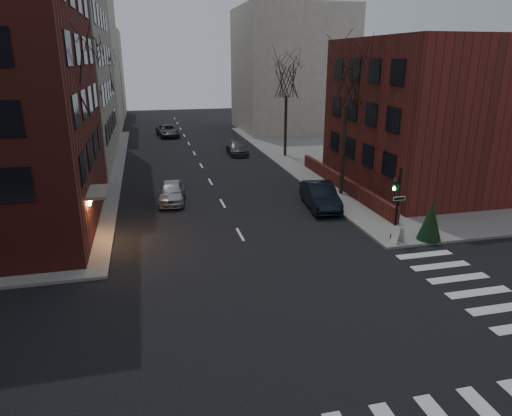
{
  "coord_description": "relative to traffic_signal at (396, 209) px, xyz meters",
  "views": [
    {
      "loc": [
        -4.8,
        -11.79,
        9.59
      ],
      "look_at": [
        0.59,
        10.57,
        2.0
      ],
      "focal_mm": 32.0,
      "sensor_mm": 36.0,
      "label": 1
    }
  ],
  "objects": [
    {
      "name": "ground",
      "position": [
        -7.94,
        -8.99,
        -1.91
      ],
      "size": [
        160.0,
        160.0,
        0.0
      ],
      "primitive_type": "plane",
      "color": "black",
      "rests_on": "ground"
    },
    {
      "name": "sidewalk_far_right",
      "position": [
        21.06,
        21.01,
        -1.83
      ],
      "size": [
        44.0,
        44.0,
        0.15
      ],
      "primitive_type": "cube",
      "color": "gray",
      "rests_on": "ground"
    },
    {
      "name": "building_right_brick",
      "position": [
        8.56,
        10.01,
        3.59
      ],
      "size": [
        12.0,
        14.0,
        11.0
      ],
      "primitive_type": "cube",
      "color": "maroon",
      "rests_on": "ground"
    },
    {
      "name": "low_wall_right",
      "position": [
        1.36,
        10.01,
        -1.26
      ],
      "size": [
        0.35,
        16.0,
        1.0
      ],
      "primitive_type": "cube",
      "color": "maroon",
      "rests_on": "sidewalk_far_right"
    },
    {
      "name": "building_distant_la",
      "position": [
        -22.94,
        46.01,
        7.09
      ],
      "size": [
        14.0,
        16.0,
        18.0
      ],
      "primitive_type": "cube",
      "color": "beige",
      "rests_on": "ground"
    },
    {
      "name": "building_distant_ra",
      "position": [
        7.06,
        41.01,
        6.09
      ],
      "size": [
        14.0,
        14.0,
        16.0
      ],
      "primitive_type": "cube",
      "color": "beige",
      "rests_on": "ground"
    },
    {
      "name": "building_distant_lb",
      "position": [
        -20.94,
        63.01,
        5.09
      ],
      "size": [
        10.0,
        12.0,
        14.0
      ],
      "primitive_type": "cube",
      "color": "beige",
      "rests_on": "ground"
    },
    {
      "name": "traffic_signal",
      "position": [
        0.0,
        0.0,
        0.0
      ],
      "size": [
        0.76,
        0.44,
        4.0
      ],
      "color": "black",
      "rests_on": "sidewalk_far_right"
    },
    {
      "name": "tree_left_a",
      "position": [
        -16.74,
        5.01,
        6.56
      ],
      "size": [
        4.18,
        4.18,
        10.26
      ],
      "color": "#2D231C",
      "rests_on": "sidewalk_far_left"
    },
    {
      "name": "tree_left_b",
      "position": [
        -16.74,
        17.01,
        7.0
      ],
      "size": [
        4.4,
        4.4,
        10.8
      ],
      "color": "#2D231C",
      "rests_on": "sidewalk_far_left"
    },
    {
      "name": "tree_left_c",
      "position": [
        -16.74,
        31.01,
        6.12
      ],
      "size": [
        3.96,
        3.96,
        9.72
      ],
      "color": "#2D231C",
      "rests_on": "sidewalk_far_left"
    },
    {
      "name": "tree_right_a",
      "position": [
        0.86,
        9.01,
        6.12
      ],
      "size": [
        3.96,
        3.96,
        9.72
      ],
      "color": "#2D231C",
      "rests_on": "sidewalk_far_right"
    },
    {
      "name": "tree_right_b",
      "position": [
        0.86,
        23.01,
        5.68
      ],
      "size": [
        3.74,
        3.74,
        9.18
      ],
      "color": "#2D231C",
      "rests_on": "sidewalk_far_right"
    },
    {
      "name": "streetlamp_near",
      "position": [
        -16.14,
        13.01,
        2.33
      ],
      "size": [
        0.36,
        0.36,
        6.28
      ],
      "color": "black",
      "rests_on": "sidewalk_far_left"
    },
    {
      "name": "streetlamp_far",
      "position": [
        -16.14,
        33.01,
        2.33
      ],
      "size": [
        0.36,
        0.36,
        6.28
      ],
      "color": "black",
      "rests_on": "sidewalk_far_left"
    },
    {
      "name": "parked_sedan",
      "position": [
        -1.74,
        6.56,
        -1.07
      ],
      "size": [
        2.34,
        5.26,
        1.68
      ],
      "primitive_type": "imported",
      "rotation": [
        0.0,
        0.0,
        -0.11
      ],
      "color": "black",
      "rests_on": "ground"
    },
    {
      "name": "car_lane_silver",
      "position": [
        -11.32,
        10.14,
        -1.16
      ],
      "size": [
        2.25,
        4.55,
        1.49
      ],
      "primitive_type": "imported",
      "rotation": [
        0.0,
        0.0,
        -0.12
      ],
      "color": "#A8A7AD",
      "rests_on": "ground"
    },
    {
      "name": "car_lane_gray",
      "position": [
        -3.6,
        25.5,
        -1.23
      ],
      "size": [
        2.04,
        4.73,
        1.36
      ],
      "primitive_type": "imported",
      "rotation": [
        0.0,
        0.0,
        -0.03
      ],
      "color": "#434248",
      "rests_on": "ground"
    },
    {
      "name": "car_lane_far",
      "position": [
        -10.03,
        38.64,
        -1.18
      ],
      "size": [
        3.02,
        5.46,
        1.45
      ],
      "primitive_type": "imported",
      "rotation": [
        0.0,
        0.0,
        0.12
      ],
      "color": "#404045",
      "rests_on": "ground"
    },
    {
      "name": "sandwich_board",
      "position": [
        -0.0,
        -0.49,
        -1.31
      ],
      "size": [
        0.45,
        0.59,
        0.9
      ],
      "primitive_type": "cube",
      "rotation": [
        0.0,
        0.0,
        0.09
      ],
      "color": "white",
      "rests_on": "sidewalk_far_right"
    },
    {
      "name": "evergreen_shrub",
      "position": [
        1.87,
        -0.49,
        -0.69
      ],
      "size": [
        1.54,
        1.54,
        2.13
      ],
      "primitive_type": "cone",
      "rotation": [
        0.0,
        0.0,
        0.23
      ],
      "color": "black",
      "rests_on": "sidewalk_far_right"
    }
  ]
}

